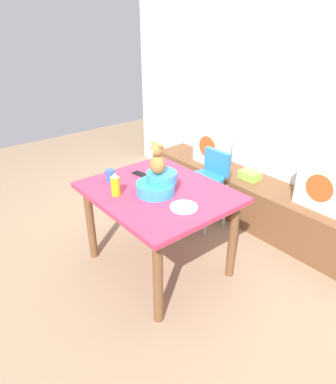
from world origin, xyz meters
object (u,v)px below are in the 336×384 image
(cell_phone, at_px, (140,174))
(highchair, at_px, (208,179))
(pillow_floral_right, at_px, (324,186))
(pillow_floral_left, at_px, (212,145))
(ketchup_bottle, at_px, (115,185))
(dinner_plate_near, at_px, (184,207))
(infant_seat_teal, at_px, (158,184))
(dining_table, at_px, (158,202))
(coffee_mug, at_px, (110,176))
(book_stack, at_px, (250,175))
(teddy_bear, at_px, (157,159))

(cell_phone, bearing_deg, highchair, -20.23)
(cell_phone, bearing_deg, pillow_floral_right, -54.04)
(pillow_floral_left, xyz_separation_m, pillow_floral_right, (1.31, 0.00, 0.00))
(ketchup_bottle, height_order, dinner_plate_near, ketchup_bottle)
(infant_seat_teal, relative_size, ketchup_bottle, 1.78)
(dining_table, relative_size, highchair, 1.44)
(pillow_floral_left, distance_m, coffee_mug, 1.42)
(book_stack, relative_size, coffee_mug, 1.67)
(pillow_floral_left, bearing_deg, highchair, -49.28)
(dining_table, xyz_separation_m, coffee_mug, (-0.38, -0.20, 0.16))
(highchair, distance_m, infant_seat_teal, 0.90)
(dinner_plate_near, bearing_deg, ketchup_bottle, -150.76)
(dining_table, distance_m, teddy_bear, 0.39)
(book_stack, relative_size, dining_table, 0.18)
(coffee_mug, bearing_deg, highchair, 80.17)
(pillow_floral_right, xyz_separation_m, dining_table, (-0.74, -1.20, -0.05))
(dining_table, xyz_separation_m, infant_seat_teal, (0.03, -0.03, 0.18))
(dinner_plate_near, bearing_deg, highchair, 123.97)
(coffee_mug, distance_m, dinner_plate_near, 0.74)
(highchair, bearing_deg, book_stack, 68.03)
(pillow_floral_right, bearing_deg, ketchup_bottle, -120.34)
(pillow_floral_left, xyz_separation_m, infant_seat_teal, (0.60, -1.23, 0.13))
(pillow_floral_left, xyz_separation_m, teddy_bear, (0.60, -1.23, 0.34))
(book_stack, xyz_separation_m, dinner_plate_near, (0.37, -1.25, 0.25))
(pillow_floral_right, distance_m, ketchup_bottle, 1.74)
(dinner_plate_near, bearing_deg, teddy_bear, 179.74)
(infant_seat_teal, xyz_separation_m, teddy_bear, (0.00, -0.00, 0.21))
(pillow_floral_right, relative_size, highchair, 0.56)
(pillow_floral_left, height_order, cell_phone, pillow_floral_left)
(highchair, distance_m, teddy_bear, 0.98)
(coffee_mug, relative_size, dinner_plate_near, 0.60)
(infant_seat_teal, bearing_deg, teddy_bear, -90.00)
(dinner_plate_near, bearing_deg, pillow_floral_left, 126.38)
(pillow_floral_left, bearing_deg, cell_phone, -78.18)
(pillow_floral_right, bearing_deg, highchair, -156.36)
(teddy_bear, height_order, cell_phone, teddy_bear)
(highchair, height_order, teddy_bear, teddy_bear)
(ketchup_bottle, bearing_deg, infant_seat_teal, 57.44)
(book_stack, relative_size, teddy_bear, 0.80)
(teddy_bear, bearing_deg, dinner_plate_near, -0.26)
(dining_table, bearing_deg, book_stack, 91.77)
(dining_table, bearing_deg, cell_phone, 169.26)
(infant_seat_teal, distance_m, dinner_plate_near, 0.31)
(highchair, relative_size, cell_phone, 5.49)
(pillow_floral_left, relative_size, infant_seat_teal, 1.33)
(pillow_floral_left, height_order, coffee_mug, pillow_floral_left)
(pillow_floral_right, bearing_deg, dining_table, -121.50)
(pillow_floral_left, height_order, book_stack, pillow_floral_left)
(teddy_bear, relative_size, cell_phone, 1.74)
(cell_phone, bearing_deg, coffee_mug, 158.19)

